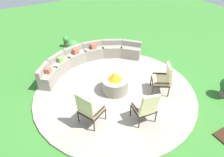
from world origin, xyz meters
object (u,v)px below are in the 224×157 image
at_px(lounge_chair_front_left, 89,108).
at_px(lounge_chair_front_right, 146,107).
at_px(fire_pit, 115,84).
at_px(potted_plant_0, 73,47).
at_px(lounge_chair_back_left, 164,78).
at_px(potted_plant_1, 66,41).
at_px(curved_stone_bench, 88,58).

relative_size(lounge_chair_front_left, lounge_chair_front_right, 1.05).
relative_size(fire_pit, potted_plant_0, 1.27).
bearing_deg(lounge_chair_back_left, lounge_chair_front_left, 124.85).
bearing_deg(fire_pit, lounge_chair_front_right, -88.25).
height_order(lounge_chair_front_left, potted_plant_1, lounge_chair_front_left).
distance_m(fire_pit, potted_plant_1, 4.14).
bearing_deg(potted_plant_0, lounge_chair_front_right, -85.50).
relative_size(curved_stone_bench, potted_plant_0, 6.29).
xyz_separation_m(curved_stone_bench, lounge_chair_back_left, (1.49, -2.84, 0.25)).
distance_m(curved_stone_bench, lounge_chair_front_right, 3.66).
bearing_deg(potted_plant_1, lounge_chair_front_left, -101.58).
xyz_separation_m(lounge_chair_front_left, potted_plant_0, (1.02, 4.07, -0.25)).
xyz_separation_m(lounge_chair_front_left, lounge_chair_back_left, (2.75, 0.09, -0.02)).
bearing_deg(curved_stone_bench, lounge_chair_front_right, -87.83).
distance_m(fire_pit, lounge_chair_back_left, 1.64).
relative_size(potted_plant_0, potted_plant_1, 1.35).
distance_m(lounge_chair_front_right, potted_plant_1, 5.76).
xyz_separation_m(curved_stone_bench, lounge_chair_front_left, (-1.26, -2.93, 0.27)).
bearing_deg(lounge_chair_front_left, potted_plant_1, 142.68).
distance_m(curved_stone_bench, lounge_chair_front_left, 3.21).
distance_m(lounge_chair_front_left, potted_plant_1, 5.15).
bearing_deg(potted_plant_1, lounge_chair_front_right, -86.33).
xyz_separation_m(fire_pit, lounge_chair_back_left, (1.40, -0.81, 0.25)).
height_order(lounge_chair_back_left, potted_plant_0, lounge_chair_back_left).
bearing_deg(lounge_chair_back_left, lounge_chair_front_right, 153.67).
bearing_deg(potted_plant_0, curved_stone_bench, -78.16).
xyz_separation_m(lounge_chair_front_right, potted_plant_0, (-0.38, 4.78, -0.23)).
bearing_deg(curved_stone_bench, potted_plant_0, 101.84).
bearing_deg(potted_plant_1, potted_plant_0, -90.49).
xyz_separation_m(lounge_chair_back_left, potted_plant_0, (-1.73, 3.98, -0.22)).
relative_size(fire_pit, lounge_chair_back_left, 0.84).
bearing_deg(lounge_chair_front_right, potted_plant_0, 99.97).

